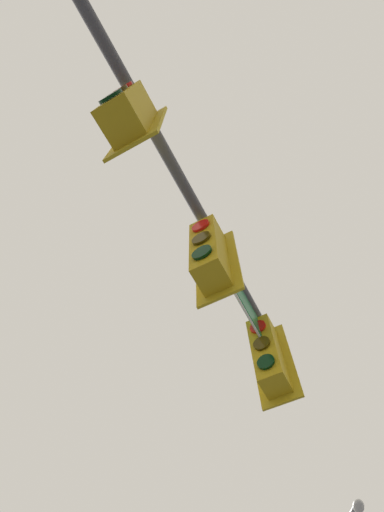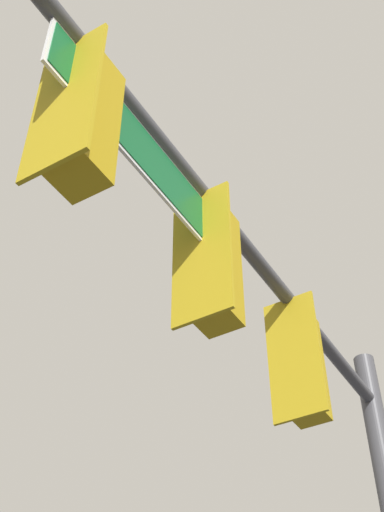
% 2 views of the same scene
% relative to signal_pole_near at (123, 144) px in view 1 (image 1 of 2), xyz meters
% --- Properties ---
extents(signal_pole_near, '(6.07, 1.67, 6.89)m').
position_rel_signal_pole_near_xyz_m(signal_pole_near, '(0.00, 0.00, 0.00)').
color(signal_pole_near, '#47474C').
rests_on(signal_pole_near, ground_plane).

